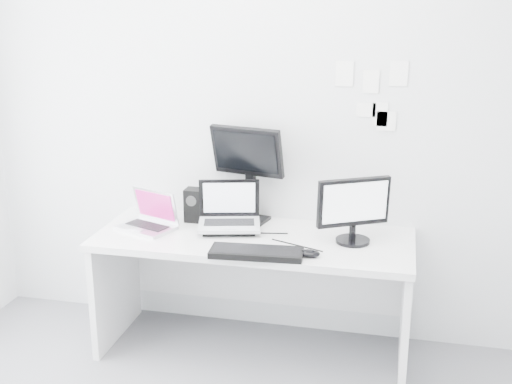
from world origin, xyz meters
TOP-DOWN VIEW (x-y plane):
  - back_wall at (0.00, 1.60)m, footprint 3.60×0.00m
  - desk at (0.00, 1.25)m, footprint 1.80×0.70m
  - macbook at (-0.64, 1.22)m, footprint 0.38×0.34m
  - speaker at (-0.41, 1.43)m, footprint 0.13×0.13m
  - dell_laptop at (-0.16, 1.30)m, footprint 0.41×0.35m
  - rear_monitor at (-0.09, 1.51)m, footprint 0.47×0.26m
  - samsung_monitor at (0.56, 1.28)m, footprint 0.45×0.37m
  - keyboard at (0.08, 0.97)m, footprint 0.50×0.21m
  - mouse at (0.35, 1.02)m, footprint 0.12×0.08m
  - wall_note_0 at (0.45, 1.59)m, footprint 0.10×0.00m
  - wall_note_1 at (0.60, 1.59)m, footprint 0.09×0.00m
  - wall_note_2 at (0.75, 1.59)m, footprint 0.10×0.00m
  - wall_note_3 at (0.58, 1.59)m, footprint 0.11×0.00m
  - wall_note_4 at (0.66, 1.59)m, footprint 0.09×0.00m
  - wall_note_5 at (0.70, 1.59)m, footprint 0.11×0.00m

SIDE VIEW (x-z plane):
  - desk at x=0.00m, z-range 0.00..0.73m
  - keyboard at x=0.08m, z-range 0.73..0.76m
  - mouse at x=0.35m, z-range 0.73..0.77m
  - speaker at x=-0.41m, z-range 0.73..0.93m
  - macbook at x=-0.64m, z-range 0.73..0.97m
  - dell_laptop at x=-0.16m, z-range 0.73..1.03m
  - samsung_monitor at x=0.56m, z-range 0.73..1.11m
  - rear_monitor at x=-0.09m, z-range 0.73..1.33m
  - back_wall at x=0.00m, z-range -0.45..3.15m
  - wall_note_5 at x=0.70m, z-range 1.30..1.41m
  - wall_note_4 at x=0.66m, z-range 1.33..1.47m
  - wall_note_3 at x=0.58m, z-range 1.38..1.46m
  - wall_note_1 at x=0.60m, z-range 1.52..1.65m
  - wall_note_0 at x=0.45m, z-range 1.55..1.69m
  - wall_note_2 at x=0.75m, z-range 1.56..1.70m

